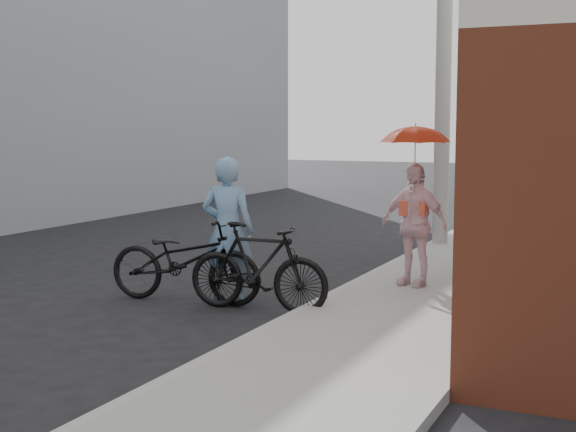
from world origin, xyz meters
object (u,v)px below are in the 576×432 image
Objects in this scene: utility_pole at (444,55)px; bike_right at (258,267)px; bike_left at (185,260)px; kimono_woman at (414,224)px; officer at (228,230)px; planter at (509,269)px.

bike_right is (-0.79, -5.77, -2.96)m from utility_pole.
bike_left reaches higher than bike_right.
utility_pole is 6.53m from bike_right.
kimono_woman reaches higher than bike_left.
bike_left is 1.07m from bike_right.
officer is 0.67m from bike_left.
kimono_woman is 1.70m from planter.
officer is 1.03× the size of bike_right.
bike_right is (1.07, -0.06, -0.00)m from bike_left.
kimono_woman is at bearing -80.92° from utility_pole.
utility_pole is 3.36× the size of bike_left.
bike_left is (-1.86, -5.71, -2.95)m from utility_pole.
utility_pole is at bearing -23.59° from bike_left.
kimono_woman reaches higher than bike_right.
officer reaches higher than bike_right.
bike_left is at bearing -141.62° from planter.
officer is 4.10m from planter.
utility_pole reaches higher than kimono_woman.
bike_right is 2.32m from kimono_woman.
bike_left is 3.06m from kimono_woman.
utility_pole is 6.23m from officer.
officer is at bearing -128.91° from kimono_woman.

